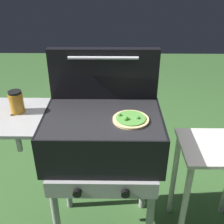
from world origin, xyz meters
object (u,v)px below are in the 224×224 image
pizza_veggie (131,119)px  prep_table (213,172)px  grill (101,138)px  sauce_jar (16,102)px

pizza_veggie → prep_table: (0.51, 0.05, -0.40)m
grill → prep_table: bearing=0.4°
prep_table → pizza_veggie: bearing=-174.0°
grill → prep_table: size_ratio=1.36×
grill → prep_table: grill is taller
pizza_veggie → prep_table: 0.65m
pizza_veggie → prep_table: pizza_veggie is taller
prep_table → sauce_jar: bearing=178.5°
grill → sauce_jar: size_ratio=7.75×
grill → pizza_veggie: size_ratio=5.12×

